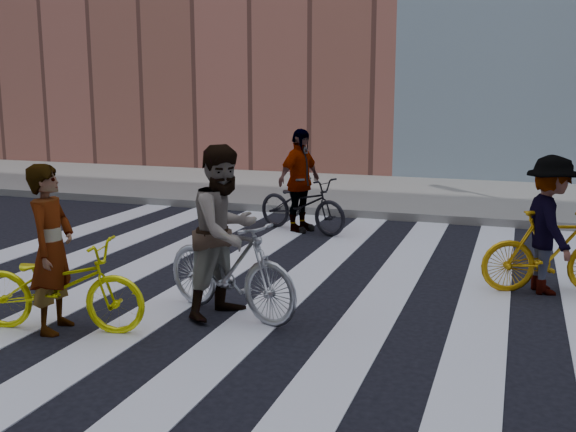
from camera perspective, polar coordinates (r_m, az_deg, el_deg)
The scene contains 11 objects.
ground at distance 7.88m, azimuth -4.50°, elevation -6.67°, with size 100.00×100.00×0.00m, color black.
sidewalk_far at distance 14.88m, azimuth 7.07°, elevation 1.89°, with size 100.00×5.00×0.15m, color gray.
zebra_crosswalk at distance 7.88m, azimuth -4.50°, elevation -6.63°, with size 8.25×10.00×0.01m.
bike_yellow_left at distance 6.99m, azimuth -18.86°, elevation -5.60°, with size 0.61×1.75×0.92m, color #EEF40D.
bike_silver_mid at distance 7.05m, azimuth -4.94°, elevation -4.28°, with size 0.50×1.77×1.07m, color #999CA3.
bike_yellow_right at distance 8.40m, azimuth 21.45°, elevation -2.86°, with size 0.46×1.62×0.97m, color #CE920B.
bike_dark_rear at distance 11.17m, azimuth 1.21°, elevation 0.99°, with size 0.61×1.74×0.92m, color black.
rider_left at distance 6.92m, azimuth -19.37°, elevation -2.62°, with size 0.60×0.40×1.66m, color slate.
rider_mid at distance 6.98m, azimuth -5.37°, elevation -1.33°, with size 0.88×0.68×1.80m, color slate.
rider_right at distance 8.33m, azimuth 21.26°, elevation -0.71°, with size 1.04×0.60×1.61m, color slate.
rider_rear at distance 11.12m, azimuth 0.97°, elevation 3.02°, with size 1.00×0.42×1.71m, color slate.
Camera 1 is at (3.02, -6.88, 2.37)m, focal length 42.00 mm.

